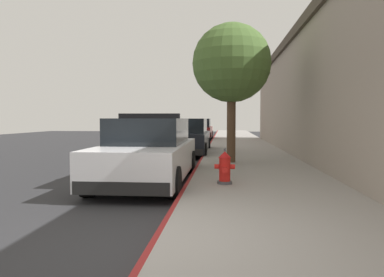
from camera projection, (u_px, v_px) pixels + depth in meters
The scene contains 8 objects.
ground_plane at pixel (98, 160), 14.65m from camera, with size 33.66×60.00×0.20m, color #2B2B2D.
sidewalk_pavement at pixel (248, 157), 14.10m from camera, with size 3.33×60.00×0.16m, color gray.
curb_painted_edge at pixel (204, 156), 14.26m from camera, with size 0.08×60.00×0.16m, color maroon.
police_cruiser at pixel (149, 152), 8.80m from camera, with size 1.94×4.84×1.68m.
parked_car_silver_ahead at pixel (186, 137), 15.81m from camera, with size 1.94×4.84×1.56m.
parked_car_dark_far at pixel (199, 130), 26.33m from camera, with size 1.94×4.84×1.56m.
fire_hydrant at pixel (225, 168), 7.77m from camera, with size 0.44×0.40×0.76m.
street_tree at pixel (232, 64), 11.51m from camera, with size 2.50×2.50×4.41m.
Camera 1 is at (0.76, -4.18, 1.55)m, focal length 34.00 mm.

